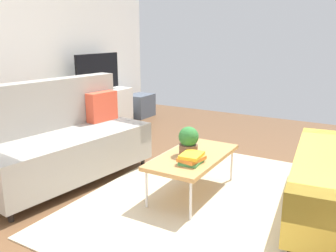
{
  "coord_description": "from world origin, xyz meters",
  "views": [
    {
      "loc": [
        -3.0,
        -1.58,
        1.59
      ],
      "look_at": [
        0.1,
        0.24,
        0.65
      ],
      "focal_mm": 37.65,
      "sensor_mm": 36.0,
      "label": 1
    }
  ],
  "objects_px": {
    "couch_beige": "(63,141)",
    "vase_0": "(70,91)",
    "vase_1": "(78,89)",
    "tv_console": "(99,110)",
    "tv": "(98,73)",
    "bottle_0": "(89,87)",
    "storage_trunk": "(140,106)",
    "coffee_table": "(193,157)",
    "table_book_0": "(192,162)",
    "potted_plant": "(189,141)"
  },
  "relations": [
    {
      "from": "table_book_0",
      "to": "tv_console",
      "type": "bearing_deg",
      "value": 56.86
    },
    {
      "from": "table_book_0",
      "to": "vase_0",
      "type": "xyz_separation_m",
      "value": [
        1.16,
        2.71,
        0.3
      ]
    },
    {
      "from": "tv_console",
      "to": "tv",
      "type": "bearing_deg",
      "value": -90.0
    },
    {
      "from": "couch_beige",
      "to": "vase_1",
      "type": "bearing_deg",
      "value": -134.07
    },
    {
      "from": "vase_1",
      "to": "vase_0",
      "type": "bearing_deg",
      "value": 180.0
    },
    {
      "from": "storage_trunk",
      "to": "coffee_table",
      "type": "bearing_deg",
      "value": -136.71
    },
    {
      "from": "coffee_table",
      "to": "vase_0",
      "type": "distance_m",
      "value": 2.81
    },
    {
      "from": "tv",
      "to": "storage_trunk",
      "type": "distance_m",
      "value": 1.32
    },
    {
      "from": "vase_1",
      "to": "coffee_table",
      "type": "bearing_deg",
      "value": -112.97
    },
    {
      "from": "tv",
      "to": "table_book_0",
      "type": "xyz_separation_m",
      "value": [
        -1.74,
        -2.64,
        -0.52
      ]
    },
    {
      "from": "tv_console",
      "to": "storage_trunk",
      "type": "distance_m",
      "value": 1.11
    },
    {
      "from": "couch_beige",
      "to": "vase_0",
      "type": "xyz_separation_m",
      "value": [
        1.32,
        1.2,
        0.29
      ]
    },
    {
      "from": "vase_0",
      "to": "vase_1",
      "type": "height_order",
      "value": "vase_0"
    },
    {
      "from": "potted_plant",
      "to": "bottle_0",
      "type": "xyz_separation_m",
      "value": [
        1.28,
        2.49,
        0.19
      ]
    },
    {
      "from": "storage_trunk",
      "to": "vase_1",
      "type": "height_order",
      "value": "vase_1"
    },
    {
      "from": "potted_plant",
      "to": "vase_0",
      "type": "bearing_deg",
      "value": 69.48
    },
    {
      "from": "tv_console",
      "to": "potted_plant",
      "type": "bearing_deg",
      "value": -121.42
    },
    {
      "from": "coffee_table",
      "to": "storage_trunk",
      "type": "relative_size",
      "value": 2.12
    },
    {
      "from": "table_book_0",
      "to": "vase_1",
      "type": "relative_size",
      "value": 1.29
    },
    {
      "from": "vase_1",
      "to": "tv",
      "type": "bearing_deg",
      "value": -9.62
    },
    {
      "from": "tv_console",
      "to": "bottle_0",
      "type": "bearing_deg",
      "value": -171.38
    },
    {
      "from": "bottle_0",
      "to": "storage_trunk",
      "type": "bearing_deg",
      "value": -2.52
    },
    {
      "from": "table_book_0",
      "to": "potted_plant",
      "type": "bearing_deg",
      "value": 34.6
    },
    {
      "from": "couch_beige",
      "to": "potted_plant",
      "type": "bearing_deg",
      "value": 111.53
    },
    {
      "from": "table_book_0",
      "to": "vase_0",
      "type": "distance_m",
      "value": 2.97
    },
    {
      "from": "vase_1",
      "to": "tv_console",
      "type": "bearing_deg",
      "value": -6.91
    },
    {
      "from": "vase_1",
      "to": "couch_beige",
      "type": "bearing_deg",
      "value": -141.04
    },
    {
      "from": "coffee_table",
      "to": "vase_1",
      "type": "xyz_separation_m",
      "value": [
        1.11,
        2.62,
        0.34
      ]
    },
    {
      "from": "vase_0",
      "to": "vase_1",
      "type": "xyz_separation_m",
      "value": [
        0.17,
        0.0,
        -0.0
      ]
    },
    {
      "from": "table_book_0",
      "to": "vase_1",
      "type": "xyz_separation_m",
      "value": [
        1.33,
        2.71,
        0.3
      ]
    },
    {
      "from": "coffee_table",
      "to": "tv_console",
      "type": "relative_size",
      "value": 0.79
    },
    {
      "from": "potted_plant",
      "to": "tv",
      "type": "bearing_deg",
      "value": 58.37
    },
    {
      "from": "tv_console",
      "to": "table_book_0",
      "type": "distance_m",
      "value": 3.18
    },
    {
      "from": "storage_trunk",
      "to": "vase_1",
      "type": "relative_size",
      "value": 2.79
    },
    {
      "from": "tv_console",
      "to": "vase_1",
      "type": "distance_m",
      "value": 0.59
    },
    {
      "from": "couch_beige",
      "to": "bottle_0",
      "type": "xyz_separation_m",
      "value": [
        1.64,
        1.11,
        0.32
      ]
    },
    {
      "from": "couch_beige",
      "to": "bottle_0",
      "type": "distance_m",
      "value": 2.01
    },
    {
      "from": "storage_trunk",
      "to": "potted_plant",
      "type": "bearing_deg",
      "value": -137.43
    },
    {
      "from": "storage_trunk",
      "to": "bottle_0",
      "type": "relative_size",
      "value": 2.22
    },
    {
      "from": "couch_beige",
      "to": "vase_0",
      "type": "distance_m",
      "value": 1.81
    },
    {
      "from": "coffee_table",
      "to": "vase_0",
      "type": "height_order",
      "value": "vase_0"
    },
    {
      "from": "potted_plant",
      "to": "vase_1",
      "type": "height_order",
      "value": "vase_1"
    },
    {
      "from": "couch_beige",
      "to": "coffee_table",
      "type": "distance_m",
      "value": 1.47
    },
    {
      "from": "storage_trunk",
      "to": "bottle_0",
      "type": "xyz_separation_m",
      "value": [
        -1.36,
        0.06,
        0.54
      ]
    },
    {
      "from": "vase_0",
      "to": "bottle_0",
      "type": "height_order",
      "value": "bottle_0"
    },
    {
      "from": "tv",
      "to": "vase_1",
      "type": "distance_m",
      "value": 0.47
    },
    {
      "from": "vase_0",
      "to": "bottle_0",
      "type": "relative_size",
      "value": 0.81
    },
    {
      "from": "tv",
      "to": "bottle_0",
      "type": "bearing_deg",
      "value": -175.66
    },
    {
      "from": "tv_console",
      "to": "vase_1",
      "type": "xyz_separation_m",
      "value": [
        -0.41,
        0.05,
        0.41
      ]
    },
    {
      "from": "couch_beige",
      "to": "tv_console",
      "type": "bearing_deg",
      "value": -141.77
    }
  ]
}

